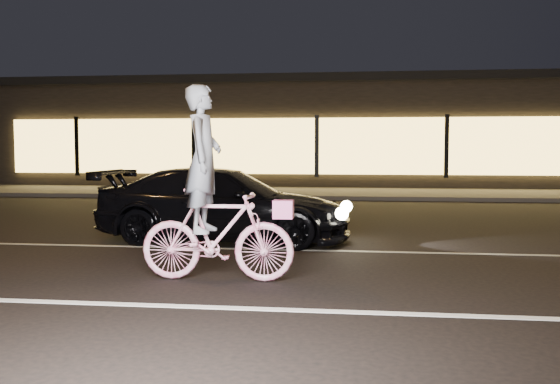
# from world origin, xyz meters

# --- Properties ---
(ground) EXTENTS (90.00, 90.00, 0.00)m
(ground) POSITION_xyz_m (0.00, 0.00, 0.00)
(ground) COLOR black
(ground) RESTS_ON ground
(lane_stripe_near) EXTENTS (60.00, 0.12, 0.01)m
(lane_stripe_near) POSITION_xyz_m (0.00, -1.50, 0.00)
(lane_stripe_near) COLOR silver
(lane_stripe_near) RESTS_ON ground
(lane_stripe_far) EXTENTS (60.00, 0.10, 0.01)m
(lane_stripe_far) POSITION_xyz_m (0.00, 2.00, 0.00)
(lane_stripe_far) COLOR gray
(lane_stripe_far) RESTS_ON ground
(sidewalk) EXTENTS (30.00, 4.00, 0.12)m
(sidewalk) POSITION_xyz_m (0.00, 13.00, 0.06)
(sidewalk) COLOR #383533
(sidewalk) RESTS_ON ground
(storefront) EXTENTS (25.40, 8.42, 4.20)m
(storefront) POSITION_xyz_m (0.00, 18.97, 2.15)
(storefront) COLOR black
(storefront) RESTS_ON ground
(cyclist) EXTENTS (1.83, 0.63, 2.30)m
(cyclist) POSITION_xyz_m (-0.14, -0.28, 0.82)
(cyclist) COLOR #DC2B6E
(cyclist) RESTS_ON ground
(sedan) EXTENTS (4.27, 1.87, 1.22)m
(sedan) POSITION_xyz_m (-0.70, 2.76, 0.61)
(sedan) COLOR black
(sedan) RESTS_ON ground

